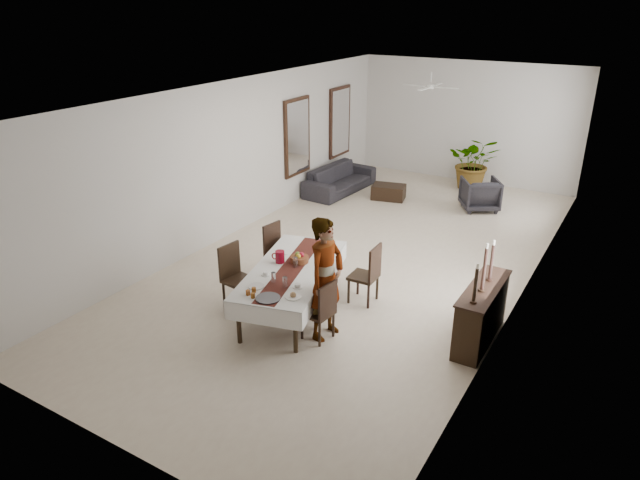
# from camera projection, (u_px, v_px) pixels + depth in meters

# --- Properties ---
(floor) EXTENTS (6.00, 12.00, 0.00)m
(floor) POSITION_uv_depth(u_px,v_px,m) (364.00, 257.00, 11.16)
(floor) COLOR beige
(floor) RESTS_ON ground
(ceiling) EXTENTS (6.00, 12.00, 0.02)m
(ceiling) POSITION_uv_depth(u_px,v_px,m) (369.00, 90.00, 9.90)
(ceiling) COLOR silver
(ceiling) RESTS_ON wall_back
(wall_back) EXTENTS (6.00, 0.02, 3.20)m
(wall_back) POSITION_uv_depth(u_px,v_px,m) (467.00, 122.00, 15.26)
(wall_back) COLOR silver
(wall_back) RESTS_ON floor
(wall_front) EXTENTS (6.00, 0.02, 3.20)m
(wall_front) POSITION_uv_depth(u_px,v_px,m) (102.00, 327.00, 5.80)
(wall_front) COLOR silver
(wall_front) RESTS_ON floor
(wall_left) EXTENTS (0.02, 12.00, 3.20)m
(wall_left) POSITION_uv_depth(u_px,v_px,m) (238.00, 157.00, 11.95)
(wall_left) COLOR silver
(wall_left) RESTS_ON floor
(wall_right) EXTENTS (0.02, 12.00, 3.20)m
(wall_right) POSITION_uv_depth(u_px,v_px,m) (534.00, 207.00, 9.11)
(wall_right) COLOR silver
(wall_right) RESTS_ON floor
(dining_table_top) EXTENTS (1.56, 2.55, 0.05)m
(dining_table_top) POSITION_uv_depth(u_px,v_px,m) (292.00, 270.00, 9.01)
(dining_table_top) COLOR black
(dining_table_top) RESTS_ON table_leg_fl
(table_leg_fl) EXTENTS (0.08, 0.08, 0.69)m
(table_leg_fl) POSITION_uv_depth(u_px,v_px,m) (239.00, 322.00, 8.27)
(table_leg_fl) COLOR black
(table_leg_fl) RESTS_ON floor
(table_leg_fr) EXTENTS (0.08, 0.08, 0.69)m
(table_leg_fr) POSITION_uv_depth(u_px,v_px,m) (296.00, 331.00, 8.05)
(table_leg_fr) COLOR black
(table_leg_fr) RESTS_ON floor
(table_leg_bl) EXTENTS (0.08, 0.08, 0.69)m
(table_leg_bl) POSITION_uv_depth(u_px,v_px,m) (289.00, 259.00, 10.26)
(table_leg_bl) COLOR black
(table_leg_bl) RESTS_ON floor
(table_leg_br) EXTENTS (0.08, 0.08, 0.69)m
(table_leg_br) POSITION_uv_depth(u_px,v_px,m) (336.00, 265.00, 10.04)
(table_leg_br) COLOR black
(table_leg_br) RESTS_ON floor
(tablecloth_top) EXTENTS (1.78, 2.76, 0.01)m
(tablecloth_top) POSITION_uv_depth(u_px,v_px,m) (292.00, 268.00, 9.00)
(tablecloth_top) COLOR silver
(tablecloth_top) RESTS_ON dining_table_top
(tablecloth_drape_left) EXTENTS (0.66, 2.47, 0.30)m
(tablecloth_drape_left) POSITION_uv_depth(u_px,v_px,m) (258.00, 272.00, 9.20)
(tablecloth_drape_left) COLOR white
(tablecloth_drape_left) RESTS_ON dining_table_top
(tablecloth_drape_right) EXTENTS (0.66, 2.47, 0.30)m
(tablecloth_drape_right) POSITION_uv_depth(u_px,v_px,m) (327.00, 281.00, 8.91)
(tablecloth_drape_right) COLOR white
(tablecloth_drape_right) RESTS_ON dining_table_top
(tablecloth_drape_near) EXTENTS (1.13, 0.31, 0.30)m
(tablecloth_drape_near) POSITION_uv_depth(u_px,v_px,m) (262.00, 316.00, 7.93)
(tablecloth_drape_near) COLOR white
(tablecloth_drape_near) RESTS_ON dining_table_top
(tablecloth_drape_far) EXTENTS (1.13, 0.31, 0.30)m
(tablecloth_drape_far) POSITION_uv_depth(u_px,v_px,m) (315.00, 246.00, 10.18)
(tablecloth_drape_far) COLOR silver
(tablecloth_drape_far) RESTS_ON dining_table_top
(table_runner) EXTENTS (0.96, 2.48, 0.00)m
(table_runner) POSITION_uv_depth(u_px,v_px,m) (292.00, 268.00, 9.00)
(table_runner) COLOR #582019
(table_runner) RESTS_ON tablecloth_top
(red_pitcher) EXTENTS (0.18, 0.18, 0.20)m
(red_pitcher) POSITION_uv_depth(u_px,v_px,m) (280.00, 257.00, 9.15)
(red_pitcher) COLOR maroon
(red_pitcher) RESTS_ON tablecloth_top
(pitcher_handle) EXTENTS (0.12, 0.05, 0.12)m
(pitcher_handle) POSITION_uv_depth(u_px,v_px,m) (275.00, 256.00, 9.17)
(pitcher_handle) COLOR #990F0B
(pitcher_handle) RESTS_ON red_pitcher
(wine_glass_near) EXTENTS (0.07, 0.07, 0.17)m
(wine_glass_near) POSITION_uv_depth(u_px,v_px,m) (285.00, 282.00, 8.37)
(wine_glass_near) COLOR silver
(wine_glass_near) RESTS_ON tablecloth_top
(wine_glass_mid) EXTENTS (0.07, 0.07, 0.17)m
(wine_glass_mid) POSITION_uv_depth(u_px,v_px,m) (273.00, 278.00, 8.51)
(wine_glass_mid) COLOR white
(wine_glass_mid) RESTS_ON tablecloth_top
(wine_glass_far) EXTENTS (0.07, 0.07, 0.17)m
(wine_glass_far) POSITION_uv_depth(u_px,v_px,m) (295.00, 262.00, 8.99)
(wine_glass_far) COLOR white
(wine_glass_far) RESTS_ON tablecloth_top
(teacup_right) EXTENTS (0.09, 0.09, 0.06)m
(teacup_right) POSITION_uv_depth(u_px,v_px,m) (298.00, 286.00, 8.38)
(teacup_right) COLOR silver
(teacup_right) RESTS_ON saucer_right
(saucer_right) EXTENTS (0.15, 0.15, 0.01)m
(saucer_right) POSITION_uv_depth(u_px,v_px,m) (298.00, 287.00, 8.39)
(saucer_right) COLOR white
(saucer_right) RESTS_ON tablecloth_top
(teacup_left) EXTENTS (0.09, 0.09, 0.06)m
(teacup_left) POSITION_uv_depth(u_px,v_px,m) (266.00, 273.00, 8.76)
(teacup_left) COLOR white
(teacup_left) RESTS_ON saucer_left
(saucer_left) EXTENTS (0.15, 0.15, 0.01)m
(saucer_left) POSITION_uv_depth(u_px,v_px,m) (266.00, 275.00, 8.76)
(saucer_left) COLOR silver
(saucer_left) RESTS_ON tablecloth_top
(plate_near_right) EXTENTS (0.24, 0.24, 0.01)m
(plate_near_right) POSITION_uv_depth(u_px,v_px,m) (293.00, 297.00, 8.12)
(plate_near_right) COLOR white
(plate_near_right) RESTS_ON tablecloth_top
(bread_near_right) EXTENTS (0.09, 0.09, 0.09)m
(bread_near_right) POSITION_uv_depth(u_px,v_px,m) (293.00, 295.00, 8.11)
(bread_near_right) COLOR tan
(bread_near_right) RESTS_ON plate_near_right
(plate_near_left) EXTENTS (0.24, 0.24, 0.01)m
(plate_near_left) POSITION_uv_depth(u_px,v_px,m) (256.00, 286.00, 8.42)
(plate_near_left) COLOR silver
(plate_near_left) RESTS_ON tablecloth_top
(plate_far_left) EXTENTS (0.24, 0.24, 0.01)m
(plate_far_left) POSITION_uv_depth(u_px,v_px,m) (284.00, 252.00, 9.56)
(plate_far_left) COLOR white
(plate_far_left) RESTS_ON tablecloth_top
(serving_tray) EXTENTS (0.36, 0.36, 0.02)m
(serving_tray) POSITION_uv_depth(u_px,v_px,m) (268.00, 298.00, 8.08)
(serving_tray) COLOR #38383C
(serving_tray) RESTS_ON tablecloth_top
(jam_jar_a) EXTENTS (0.06, 0.06, 0.07)m
(jam_jar_a) POSITION_uv_depth(u_px,v_px,m) (253.00, 295.00, 8.10)
(jam_jar_a) COLOR brown
(jam_jar_a) RESTS_ON tablecloth_top
(jam_jar_b) EXTENTS (0.06, 0.06, 0.07)m
(jam_jar_b) POSITION_uv_depth(u_px,v_px,m) (248.00, 293.00, 8.17)
(jam_jar_b) COLOR brown
(jam_jar_b) RESTS_ON tablecloth_top
(jam_jar_c) EXTENTS (0.06, 0.06, 0.07)m
(jam_jar_c) POSITION_uv_depth(u_px,v_px,m) (254.00, 290.00, 8.25)
(jam_jar_c) COLOR brown
(jam_jar_c) RESTS_ON tablecloth_top
(fruit_basket) EXTENTS (0.30, 0.30, 0.10)m
(fruit_basket) POSITION_uv_depth(u_px,v_px,m) (299.00, 259.00, 9.18)
(fruit_basket) COLOR brown
(fruit_basket) RESTS_ON tablecloth_top
(fruit_red) EXTENTS (0.09, 0.09, 0.09)m
(fruit_red) POSITION_uv_depth(u_px,v_px,m) (301.00, 255.00, 9.16)
(fruit_red) COLOR maroon
(fruit_red) RESTS_ON fruit_basket
(fruit_green) EXTENTS (0.08, 0.08, 0.08)m
(fruit_green) POSITION_uv_depth(u_px,v_px,m) (298.00, 254.00, 9.19)
(fruit_green) COLOR olive
(fruit_green) RESTS_ON fruit_basket
(fruit_yellow) EXTENTS (0.08, 0.08, 0.08)m
(fruit_yellow) POSITION_uv_depth(u_px,v_px,m) (298.00, 256.00, 9.11)
(fruit_yellow) COLOR gold
(fruit_yellow) RESTS_ON fruit_basket
(chair_right_near_seat) EXTENTS (0.45, 0.45, 0.05)m
(chair_right_near_seat) POSITION_uv_depth(u_px,v_px,m) (318.00, 313.00, 8.37)
(chair_right_near_seat) COLOR black
(chair_right_near_seat) RESTS_ON chair_right_near_leg_fl
(chair_right_near_leg_fl) EXTENTS (0.05, 0.05, 0.40)m
(chair_right_near_leg_fl) POSITION_uv_depth(u_px,v_px,m) (320.00, 334.00, 8.24)
(chair_right_near_leg_fl) COLOR black
(chair_right_near_leg_fl) RESTS_ON floor
(chair_right_near_leg_fr) EXTENTS (0.05, 0.05, 0.40)m
(chair_right_near_leg_fr) POSITION_uv_depth(u_px,v_px,m) (333.00, 325.00, 8.48)
(chair_right_near_leg_fr) COLOR black
(chair_right_near_leg_fr) RESTS_ON floor
(chair_right_near_leg_bl) EXTENTS (0.05, 0.05, 0.40)m
(chair_right_near_leg_bl) POSITION_uv_depth(u_px,v_px,m) (302.00, 327.00, 8.43)
(chair_right_near_leg_bl) COLOR black
(chair_right_near_leg_bl) RESTS_ON floor
(chair_right_near_leg_br) EXTENTS (0.05, 0.05, 0.40)m
(chair_right_near_leg_br) POSITION_uv_depth(u_px,v_px,m) (316.00, 318.00, 8.67)
(chair_right_near_leg_br) COLOR black
(chair_right_near_leg_br) RESTS_ON floor
(chair_right_near_back) EXTENTS (0.09, 0.41, 0.51)m
(chair_right_near_back) POSITION_uv_depth(u_px,v_px,m) (328.00, 300.00, 8.16)
(chair_right_near_back) COLOR black
(chair_right_near_back) RESTS_ON chair_right_near_seat
(chair_right_far_seat) EXTENTS (0.45, 0.45, 0.05)m
(chair_right_far_seat) POSITION_uv_depth(u_px,v_px,m) (363.00, 277.00, 9.38)
(chair_right_far_seat) COLOR black
(chair_right_far_seat) RESTS_ON chair_right_far_leg_fl
(chair_right_far_leg_fl) EXTENTS (0.05, 0.05, 0.43)m
(chair_right_far_leg_fl) POSITION_uv_depth(u_px,v_px,m) (368.00, 297.00, 9.25)
(chair_right_far_leg_fl) COLOR black
(chair_right_far_leg_fl) RESTS_ON floor
(chair_right_far_leg_fr) EXTENTS (0.05, 0.05, 0.43)m
(chair_right_far_leg_fr) POSITION_uv_depth(u_px,v_px,m) (377.00, 288.00, 9.54)
(chair_right_far_leg_fr) COLOR black
(chair_right_far_leg_fr) RESTS_ON floor
(chair_right_far_leg_bl) EXTENTS (0.05, 0.05, 0.43)m
(chair_right_far_leg_bl) POSITION_uv_depth(u_px,v_px,m) (349.00, 291.00, 9.41)
(chair_right_far_leg_bl) COLOR black
(chair_right_far_leg_bl) RESTS_ON floor
(chair_right_far_leg_br) EXTENTS (0.05, 0.05, 0.43)m
(chair_right_far_leg_br) POSITION_uv_depth(u_px,v_px,m) (358.00, 283.00, 9.70)
(chair_right_far_leg_br) COLOR black
(chair_right_far_leg_br) RESTS_ON floor
(chair_right_far_back) EXTENTS (0.05, 0.44, 0.55)m
(chair_right_far_back) POSITION_uv_depth(u_px,v_px,m) (375.00, 263.00, 9.18)
(chair_right_far_back) COLOR black
(chair_right_far_back) RESTS_ON chair_right_far_seat
(chair_left_near_seat) EXTENTS (0.50, 0.50, 0.05)m
(chair_left_near_seat) POSITION_uv_depth(u_px,v_px,m) (239.00, 280.00, 9.23)
(chair_left_near_seat) COLOR black
(chair_left_near_seat) RESTS_ON chair_left_near_leg_fl
(chair_left_near_leg_fl) EXTENTS (0.05, 0.05, 0.44)m
(chair_left_near_leg_fl) POSITION_uv_depth(u_px,v_px,m) (240.00, 286.00, 9.56)
(chair_left_near_leg_fl) COLOR black
(chair_left_near_leg_fl) RESTS_ON floor
(chair_left_near_leg_fr) EXTENTS (0.05, 0.05, 0.44)m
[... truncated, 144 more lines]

